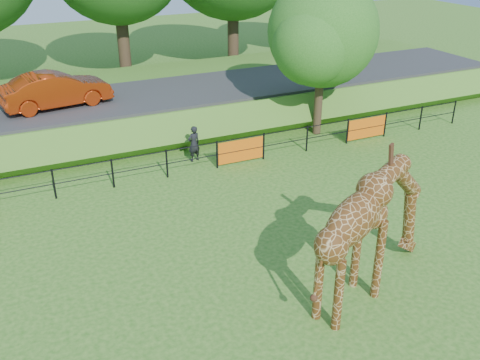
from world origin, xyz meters
The scene contains 8 objects.
ground centered at (0.00, 0.00, 0.00)m, with size 90.00×90.00×0.00m, color #296118.
giraffe centered at (2.61, -0.55, 1.74)m, with size 4.86×0.89×3.47m, color #502D10, non-canonical shape.
perimeter_fence centered at (0.00, 8.00, 0.55)m, with size 28.07×0.10×1.10m, color black, non-canonical shape.
embankment centered at (0.00, 15.50, 0.65)m, with size 40.00×9.00×1.30m, color #296118.
road centered at (0.00, 14.00, 1.36)m, with size 40.00×5.00×0.12m, color #2A2A2C.
car_red centered at (-2.92, 13.83, 2.16)m, with size 1.57×4.51×1.49m, color #A12E0B.
visitor centered at (1.44, 9.01, 0.73)m, with size 0.53×0.35×1.45m, color black.
tree_east centered at (7.60, 9.63, 4.28)m, with size 5.40×4.71×6.76m.
Camera 1 is at (-5.12, -9.38, 8.56)m, focal length 40.00 mm.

